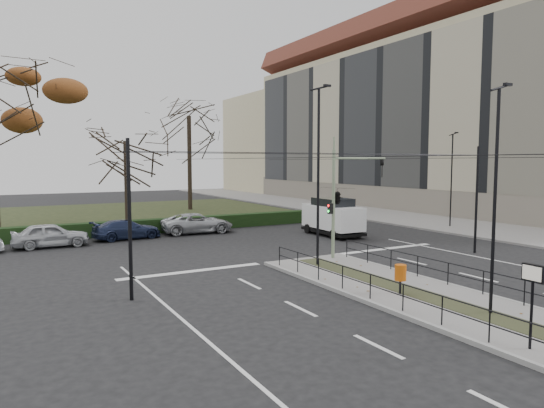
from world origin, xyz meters
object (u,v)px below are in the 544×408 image
at_px(traffic_light, 339,195).
at_px(white_van, 333,216).
at_px(streetlamp_median_far, 319,174).
at_px(streetlamp_sidewalk, 452,179).
at_px(parked_car_fourth, 197,223).
at_px(bare_tree_near, 126,148).
at_px(parked_car_third, 127,229).
at_px(litter_bin, 400,273).
at_px(bare_tree_center, 189,123).
at_px(parked_car_first, 51,235).
at_px(streetlamp_median_near, 495,198).
at_px(info_panel, 533,283).

xyz_separation_m(traffic_light, white_van, (4.86, 7.05, -2.05)).
relative_size(streetlamp_median_far, streetlamp_sidewalk, 1.19).
relative_size(traffic_light, parked_car_fourth, 1.09).
bearing_deg(streetlamp_sidewalk, bare_tree_near, 154.99).
relative_size(traffic_light, parked_car_third, 1.25).
bearing_deg(litter_bin, streetlamp_sidewalk, 35.70).
height_order(white_van, bare_tree_center, bare_tree_center).
xyz_separation_m(streetlamp_median_far, bare_tree_near, (-5.17, 17.09, 1.62)).
distance_m(streetlamp_median_far, bare_tree_near, 17.93).
xyz_separation_m(streetlamp_median_far, bare_tree_center, (4.21, 29.78, 4.67)).
distance_m(traffic_light, white_van, 8.81).
height_order(streetlamp_median_far, streetlamp_sidewalk, streetlamp_median_far).
bearing_deg(parked_car_first, bare_tree_center, -40.74).
bearing_deg(traffic_light, streetlamp_median_far, -152.92).
bearing_deg(streetlamp_median_near, bare_tree_center, 84.76).
bearing_deg(bare_tree_near, parked_car_first, -141.18).
distance_m(streetlamp_median_near, parked_car_third, 23.76).
xyz_separation_m(parked_car_first, white_van, (17.66, -4.48, 0.61)).
distance_m(parked_car_first, bare_tree_near, 9.05).
distance_m(litter_bin, parked_car_third, 20.16).
relative_size(streetlamp_sidewalk, white_van, 1.43).
distance_m(streetlamp_sidewalk, parked_car_fourth, 19.74).
relative_size(traffic_light, white_van, 1.11).
relative_size(white_van, bare_tree_center, 0.39).
bearing_deg(bare_tree_center, parked_car_fourth, -108.03).
distance_m(litter_bin, white_van, 15.62).
bearing_deg(litter_bin, bare_tree_near, 102.10).
relative_size(litter_bin, streetlamp_median_far, 0.13).
bearing_deg(streetlamp_median_far, parked_car_first, 130.77).
distance_m(traffic_light, info_panel, 13.06).
bearing_deg(streetlamp_median_far, parked_car_fourth, 94.16).
height_order(streetlamp_median_near, parked_car_first, streetlamp_median_near).
bearing_deg(parked_car_fourth, traffic_light, -161.98).
bearing_deg(streetlamp_median_far, bare_tree_near, 106.84).
xyz_separation_m(parked_car_third, parked_car_fourth, (5.10, 0.33, 0.06)).
bearing_deg(bare_tree_center, parked_car_third, -122.28).
xyz_separation_m(parked_car_third, white_van, (12.95, -5.39, 0.70)).
distance_m(streetlamp_median_near, white_van, 18.42).
bearing_deg(parked_car_fourth, streetlamp_median_near, -171.03).
bearing_deg(parked_car_fourth, streetlamp_median_far, -170.98).
bearing_deg(bare_tree_near, streetlamp_sidewalk, -25.01).
xyz_separation_m(traffic_light, bare_tree_center, (2.22, 28.76, 5.81)).
relative_size(streetlamp_median_near, parked_car_first, 1.73).
relative_size(parked_car_first, bare_tree_center, 0.33).
height_order(info_panel, streetlamp_sidewalk, streetlamp_sidewalk).
height_order(streetlamp_median_near, bare_tree_near, bare_tree_near).
xyz_separation_m(streetlamp_median_near, parked_car_third, (-6.75, 22.53, -3.32)).
height_order(streetlamp_median_near, parked_car_fourth, streetlamp_median_near).
distance_m(streetlamp_median_near, bare_tree_near, 26.89).
bearing_deg(streetlamp_sidewalk, parked_car_first, 168.14).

